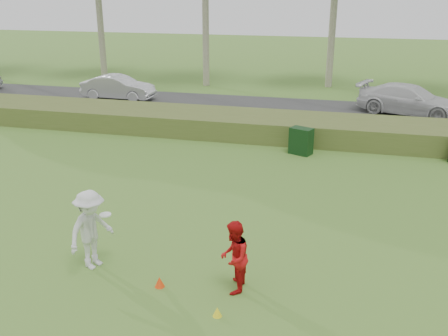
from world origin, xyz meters
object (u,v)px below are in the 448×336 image
(player_white, at_px, (91,230))
(player_red, at_px, (234,257))
(car_mid, at_px, (118,87))
(utility_cabinet, at_px, (301,141))
(cone_orange, at_px, (160,282))
(car_right, at_px, (410,100))
(cone_yellow, at_px, (217,312))

(player_white, xyz_separation_m, player_red, (3.44, -0.17, -0.15))
(player_red, height_order, car_mid, player_red)
(car_mid, bearing_deg, utility_cabinet, -122.81)
(player_red, distance_m, cone_orange, 1.79)
(player_white, xyz_separation_m, car_right, (8.60, 17.37, -0.15))
(car_right, bearing_deg, cone_yellow, -175.23)
(cone_yellow, distance_m, car_right, 19.27)
(utility_cabinet, distance_m, car_mid, 13.56)
(player_red, relative_size, car_mid, 0.39)
(cone_orange, relative_size, car_mid, 0.06)
(player_red, height_order, car_right, player_red)
(cone_orange, bearing_deg, utility_cabinet, 78.57)
(player_white, relative_size, car_right, 0.37)
(cone_yellow, relative_size, utility_cabinet, 0.19)
(player_red, xyz_separation_m, utility_cabinet, (0.43, 9.89, -0.29))
(player_white, distance_m, car_mid, 18.71)
(cone_orange, relative_size, utility_cabinet, 0.23)
(cone_orange, distance_m, cone_yellow, 1.67)
(player_red, height_order, utility_cabinet, player_red)
(cone_yellow, height_order, car_right, car_right)
(player_red, distance_m, car_mid, 20.47)
(player_white, height_order, utility_cabinet, player_white)
(cone_yellow, relative_size, car_right, 0.04)
(utility_cabinet, bearing_deg, car_right, 80.57)
(utility_cabinet, bearing_deg, car_mid, 169.08)
(player_white, distance_m, cone_orange, 2.05)
(car_mid, bearing_deg, cone_yellow, -149.06)
(cone_yellow, distance_m, car_mid, 21.25)
(player_red, xyz_separation_m, car_mid, (-10.91, 17.31, -0.06))
(player_red, xyz_separation_m, cone_orange, (-1.62, -0.27, -0.70))
(utility_cabinet, height_order, car_right, car_right)
(player_white, height_order, cone_orange, player_white)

